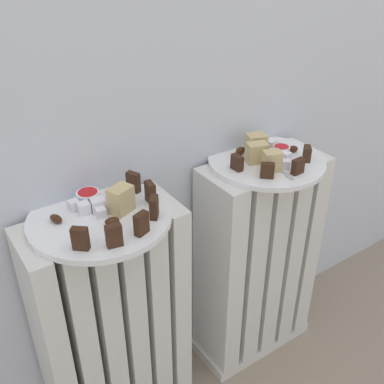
% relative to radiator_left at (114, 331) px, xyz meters
% --- Properties ---
extents(radiator_left, '(0.33, 0.15, 0.59)m').
position_rel_radiator_left_xyz_m(radiator_left, '(0.00, 0.00, 0.00)').
color(radiator_left, silver).
rests_on(radiator_left, ground_plane).
extents(radiator_right, '(0.33, 0.15, 0.59)m').
position_rel_radiator_left_xyz_m(radiator_right, '(0.42, 0.00, -0.00)').
color(radiator_right, silver).
rests_on(radiator_right, ground_plane).
extents(plate_left, '(0.27, 0.27, 0.01)m').
position_rel_radiator_left_xyz_m(plate_left, '(0.00, 0.00, 0.31)').
color(plate_left, white).
rests_on(plate_left, radiator_left).
extents(plate_right, '(0.27, 0.27, 0.01)m').
position_rel_radiator_left_xyz_m(plate_right, '(0.42, 0.00, 0.31)').
color(plate_right, white).
rests_on(plate_right, radiator_right).
extents(dark_cake_slice_left_0, '(0.03, 0.03, 0.04)m').
position_rel_radiator_left_xyz_m(dark_cake_slice_left_0, '(-0.07, -0.08, 0.33)').
color(dark_cake_slice_left_0, '#382114').
rests_on(dark_cake_slice_left_0, plate_left).
extents(dark_cake_slice_left_1, '(0.03, 0.02, 0.04)m').
position_rel_radiator_left_xyz_m(dark_cake_slice_left_1, '(-0.02, -0.10, 0.33)').
color(dark_cake_slice_left_1, '#382114').
rests_on(dark_cake_slice_left_1, plate_left).
extents(dark_cake_slice_left_2, '(0.03, 0.02, 0.04)m').
position_rel_radiator_left_xyz_m(dark_cake_slice_left_2, '(0.04, -0.10, 0.33)').
color(dark_cake_slice_left_2, '#382114').
rests_on(dark_cake_slice_left_2, plate_left).
extents(dark_cake_slice_left_3, '(0.03, 0.03, 0.04)m').
position_rel_radiator_left_xyz_m(dark_cake_slice_left_3, '(0.08, -0.06, 0.33)').
color(dark_cake_slice_left_3, '#382114').
rests_on(dark_cake_slice_left_3, plate_left).
extents(dark_cake_slice_left_4, '(0.02, 0.03, 0.04)m').
position_rel_radiator_left_xyz_m(dark_cake_slice_left_4, '(0.10, -0.01, 0.33)').
color(dark_cake_slice_left_4, '#382114').
rests_on(dark_cake_slice_left_4, plate_left).
extents(dark_cake_slice_left_5, '(0.02, 0.03, 0.04)m').
position_rel_radiator_left_xyz_m(dark_cake_slice_left_5, '(0.10, 0.04, 0.33)').
color(dark_cake_slice_left_5, '#382114').
rests_on(dark_cake_slice_left_5, plate_left).
extents(marble_cake_slice_left_0, '(0.05, 0.05, 0.05)m').
position_rel_radiator_left_xyz_m(marble_cake_slice_left_0, '(0.04, -0.01, 0.34)').
color(marble_cake_slice_left_0, tan).
rests_on(marble_cake_slice_left_0, plate_left).
extents(turkish_delight_left_0, '(0.03, 0.03, 0.03)m').
position_rel_radiator_left_xyz_m(turkish_delight_left_0, '(0.00, 0.01, 0.33)').
color(turkish_delight_left_0, white).
rests_on(turkish_delight_left_0, plate_left).
extents(turkish_delight_left_1, '(0.02, 0.02, 0.02)m').
position_rel_radiator_left_xyz_m(turkish_delight_left_1, '(-0.03, 0.04, 0.32)').
color(turkish_delight_left_1, white).
rests_on(turkish_delight_left_1, plate_left).
extents(turkish_delight_left_2, '(0.02, 0.02, 0.02)m').
position_rel_radiator_left_xyz_m(turkish_delight_left_2, '(-0.02, 0.02, 0.32)').
color(turkish_delight_left_2, white).
rests_on(turkish_delight_left_2, plate_left).
extents(turkish_delight_left_3, '(0.02, 0.02, 0.02)m').
position_rel_radiator_left_xyz_m(turkish_delight_left_3, '(-0.00, -0.01, 0.32)').
color(turkish_delight_left_3, white).
rests_on(turkish_delight_left_3, plate_left).
extents(medjool_date_left_0, '(0.03, 0.02, 0.01)m').
position_rel_radiator_left_xyz_m(medjool_date_left_0, '(0.01, -0.04, 0.32)').
color(medjool_date_left_0, '#3D1E0F').
rests_on(medjool_date_left_0, plate_left).
extents(medjool_date_left_1, '(0.02, 0.03, 0.01)m').
position_rel_radiator_left_xyz_m(medjool_date_left_1, '(-0.08, 0.02, 0.32)').
color(medjool_date_left_1, '#3D1E0F').
rests_on(medjool_date_left_1, plate_left).
extents(jam_bowl_left, '(0.05, 0.05, 0.02)m').
position_rel_radiator_left_xyz_m(jam_bowl_left, '(0.00, 0.05, 0.33)').
color(jam_bowl_left, white).
rests_on(jam_bowl_left, plate_left).
extents(dark_cake_slice_right_0, '(0.02, 0.03, 0.03)m').
position_rel_radiator_left_xyz_m(dark_cake_slice_right_0, '(0.33, -0.00, 0.33)').
color(dark_cake_slice_right_0, '#382114').
rests_on(dark_cake_slice_right_0, plate_right).
extents(dark_cake_slice_right_1, '(0.03, 0.03, 0.03)m').
position_rel_radiator_left_xyz_m(dark_cake_slice_right_1, '(0.36, -0.07, 0.33)').
color(dark_cake_slice_right_1, '#382114').
rests_on(dark_cake_slice_right_1, plate_right).
extents(dark_cake_slice_right_2, '(0.03, 0.02, 0.03)m').
position_rel_radiator_left_xyz_m(dark_cake_slice_right_2, '(0.43, -0.09, 0.33)').
color(dark_cake_slice_right_2, '#382114').
rests_on(dark_cake_slice_right_2, plate_right).
extents(dark_cake_slice_right_3, '(0.03, 0.03, 0.03)m').
position_rel_radiator_left_xyz_m(dark_cake_slice_right_3, '(0.49, -0.06, 0.33)').
color(dark_cake_slice_right_3, '#382114').
rests_on(dark_cake_slice_right_3, plate_right).
extents(marble_cake_slice_right_0, '(0.05, 0.04, 0.05)m').
position_rel_radiator_left_xyz_m(marble_cake_slice_right_0, '(0.39, -0.05, 0.34)').
color(marble_cake_slice_right_0, tan).
rests_on(marble_cake_slice_right_0, plate_right).
extents(marble_cake_slice_right_1, '(0.05, 0.05, 0.05)m').
position_rel_radiator_left_xyz_m(marble_cake_slice_right_1, '(0.42, 0.04, 0.34)').
color(marble_cake_slice_right_1, tan).
rests_on(marble_cake_slice_right_1, plate_right).
extents(marble_cake_slice_right_2, '(0.05, 0.05, 0.05)m').
position_rel_radiator_left_xyz_m(marble_cake_slice_right_2, '(0.39, 0.00, 0.34)').
color(marble_cake_slice_right_2, tan).
rests_on(marble_cake_slice_right_2, plate_right).
extents(turkish_delight_right_0, '(0.03, 0.03, 0.02)m').
position_rel_radiator_left_xyz_m(turkish_delight_right_0, '(0.43, -0.06, 0.32)').
color(turkish_delight_right_0, white).
rests_on(turkish_delight_right_0, plate_right).
extents(turkish_delight_right_1, '(0.03, 0.03, 0.02)m').
position_rel_radiator_left_xyz_m(turkish_delight_right_1, '(0.43, 0.00, 0.32)').
color(turkish_delight_right_1, white).
rests_on(turkish_delight_right_1, plate_right).
extents(turkish_delight_right_2, '(0.02, 0.02, 0.02)m').
position_rel_radiator_left_xyz_m(turkish_delight_right_2, '(0.45, -0.03, 0.32)').
color(turkish_delight_right_2, white).
rests_on(turkish_delight_right_2, plate_right).
extents(turkish_delight_right_3, '(0.03, 0.03, 0.02)m').
position_rel_radiator_left_xyz_m(turkish_delight_right_3, '(0.46, 0.03, 0.33)').
color(turkish_delight_right_3, white).
rests_on(turkish_delight_right_3, plate_right).
extents(medjool_date_right_0, '(0.03, 0.03, 0.02)m').
position_rel_radiator_left_xyz_m(medjool_date_right_0, '(0.39, 0.06, 0.32)').
color(medjool_date_right_0, '#3D1E0F').
rests_on(medjool_date_right_0, plate_right).
extents(medjool_date_right_1, '(0.03, 0.02, 0.02)m').
position_rel_radiator_left_xyz_m(medjool_date_right_1, '(0.50, -0.01, 0.32)').
color(medjool_date_right_1, '#3D1E0F').
rests_on(medjool_date_right_1, plate_right).
extents(jam_bowl_right, '(0.04, 0.04, 0.02)m').
position_rel_radiator_left_xyz_m(jam_bowl_right, '(0.47, -0.00, 0.32)').
color(jam_bowl_right, white).
rests_on(jam_bowl_right, plate_right).
extents(fork, '(0.04, 0.11, 0.00)m').
position_rel_radiator_left_xyz_m(fork, '(0.41, -0.05, 0.31)').
color(fork, '#B7B7BC').
rests_on(fork, plate_right).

